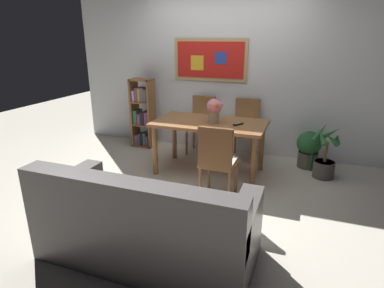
# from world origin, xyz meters

# --- Properties ---
(ground_plane) EXTENTS (12.00, 12.00, 0.00)m
(ground_plane) POSITION_xyz_m (0.00, 0.00, 0.00)
(ground_plane) COLOR beige
(wall_back_with_painting) EXTENTS (5.20, 0.14, 2.60)m
(wall_back_with_painting) POSITION_xyz_m (-0.00, 1.52, 1.30)
(wall_back_with_painting) COLOR silver
(wall_back_with_painting) RESTS_ON ground_plane
(dining_table) EXTENTS (1.50, 0.82, 0.73)m
(dining_table) POSITION_xyz_m (0.07, 0.49, 0.63)
(dining_table) COLOR brown
(dining_table) RESTS_ON ground_plane
(dining_chair_far_left) EXTENTS (0.40, 0.41, 0.91)m
(dining_chair_far_left) POSITION_xyz_m (-0.30, 1.26, 0.54)
(dining_chair_far_left) COLOR brown
(dining_chair_far_left) RESTS_ON ground_plane
(dining_chair_far_right) EXTENTS (0.40, 0.41, 0.91)m
(dining_chair_far_right) POSITION_xyz_m (0.41, 1.27, 0.54)
(dining_chair_far_right) COLOR brown
(dining_chair_far_right) RESTS_ON ground_plane
(dining_chair_near_right) EXTENTS (0.40, 0.41, 0.91)m
(dining_chair_near_right) POSITION_xyz_m (0.40, -0.29, 0.54)
(dining_chair_near_right) COLOR brown
(dining_chair_near_right) RESTS_ON ground_plane
(leather_couch) EXTENTS (1.80, 0.84, 0.84)m
(leather_couch) POSITION_xyz_m (0.11, -1.46, 0.31)
(leather_couch) COLOR #514C4C
(leather_couch) RESTS_ON ground_plane
(bookshelf) EXTENTS (0.36, 0.28, 1.16)m
(bookshelf) POSITION_xyz_m (-1.33, 1.19, 0.56)
(bookshelf) COLOR brown
(bookshelf) RESTS_ON ground_plane
(potted_ivy) EXTENTS (0.35, 0.35, 0.56)m
(potted_ivy) POSITION_xyz_m (1.37, 1.15, 0.29)
(potted_ivy) COLOR #4C4742
(potted_ivy) RESTS_ON ground_plane
(potted_palm) EXTENTS (0.39, 0.39, 0.74)m
(potted_palm) POSITION_xyz_m (1.58, 0.85, 0.26)
(potted_palm) COLOR #4C4742
(potted_palm) RESTS_ON ground_plane
(flower_vase) EXTENTS (0.21, 0.20, 0.32)m
(flower_vase) POSITION_xyz_m (0.14, 0.48, 0.91)
(flower_vase) COLOR tan
(flower_vase) RESTS_ON dining_table
(tv_remote) EXTENTS (0.12, 0.16, 0.02)m
(tv_remote) POSITION_xyz_m (0.46, 0.47, 0.74)
(tv_remote) COLOR black
(tv_remote) RESTS_ON dining_table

